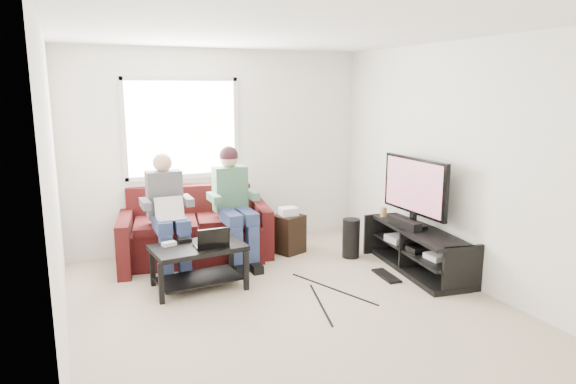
{
  "coord_description": "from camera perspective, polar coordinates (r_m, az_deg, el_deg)",
  "views": [
    {
      "loc": [
        -1.91,
        -4.31,
        2.1
      ],
      "look_at": [
        0.26,
        0.6,
        1.01
      ],
      "focal_mm": 32.0,
      "sensor_mm": 36.0,
      "label": 1
    }
  ],
  "objects": [
    {
      "name": "keyboard_floor",
      "position": [
        5.99,
        10.87,
        -9.13
      ],
      "size": [
        0.2,
        0.46,
        0.02
      ],
      "primitive_type": "cube",
      "rotation": [
        0.0,
        0.0,
        -0.1
      ],
      "color": "black",
      "rests_on": "floor"
    },
    {
      "name": "soundbar",
      "position": [
        6.11,
        12.82,
        -3.4
      ],
      "size": [
        0.12,
        0.5,
        0.1
      ],
      "primitive_type": "cube",
      "color": "black",
      "rests_on": "tv_stand"
    },
    {
      "name": "tv",
      "position": [
        6.09,
        13.88,
        0.46
      ],
      "size": [
        0.12,
        1.1,
        0.81
      ],
      "color": "black",
      "rests_on": "tv_stand"
    },
    {
      "name": "tv_stand",
      "position": [
        6.2,
        14.13,
        -6.46
      ],
      "size": [
        0.67,
        1.6,
        0.51
      ],
      "color": "black",
      "rests_on": "floor"
    },
    {
      "name": "wall_front",
      "position": [
        2.93,
        18.33,
        -4.98
      ],
      "size": [
        4.5,
        0.0,
        4.5
      ],
      "primitive_type": "plane",
      "rotation": [
        -1.57,
        0.0,
        0.0
      ],
      "color": "white",
      "rests_on": "floor"
    },
    {
      "name": "wall_back",
      "position": [
        6.88,
        -7.54,
        4.69
      ],
      "size": [
        4.5,
        0.0,
        4.5
      ],
      "primitive_type": "plane",
      "rotation": [
        1.57,
        0.0,
        0.0
      ],
      "color": "white",
      "rests_on": "floor"
    },
    {
      "name": "drink_cup",
      "position": [
        6.57,
        10.57,
        -2.19
      ],
      "size": [
        0.08,
        0.08,
        0.12
      ],
      "primitive_type": "cylinder",
      "color": "#AC7F4A",
      "rests_on": "tv_stand"
    },
    {
      "name": "window",
      "position": [
        6.72,
        -11.69,
        6.96
      ],
      "size": [
        1.48,
        0.04,
        1.28
      ],
      "color": "white",
      "rests_on": "wall_back"
    },
    {
      "name": "wall_right",
      "position": [
        5.88,
        18.24,
        3.07
      ],
      "size": [
        0.0,
        4.5,
        4.5
      ],
      "primitive_type": "plane",
      "rotation": [
        1.57,
        0.0,
        -1.57
      ],
      "color": "white",
      "rests_on": "floor"
    },
    {
      "name": "wall_left",
      "position": [
        4.39,
        -24.52,
        -0.07
      ],
      "size": [
        0.0,
        4.5,
        4.5
      ],
      "primitive_type": "plane",
      "rotation": [
        1.57,
        0.0,
        1.57
      ],
      "color": "white",
      "rests_on": "floor"
    },
    {
      "name": "console_white",
      "position": [
        5.88,
        16.56,
        -6.83
      ],
      "size": [
        0.3,
        0.22,
        0.06
      ],
      "primitive_type": "cube",
      "color": "silver",
      "rests_on": "tv_stand"
    },
    {
      "name": "subwoofer",
      "position": [
        6.52,
        7.01,
        -5.12
      ],
      "size": [
        0.22,
        0.22,
        0.49
      ],
      "primitive_type": "cylinder",
      "color": "black",
      "rests_on": "floor"
    },
    {
      "name": "ceiling",
      "position": [
        4.75,
        0.1,
        17.52
      ],
      "size": [
        4.5,
        4.5,
        0.0
      ],
      "primitive_type": "plane",
      "rotation": [
        3.14,
        0.0,
        0.0
      ],
      "color": "white",
      "rests_on": "wall_back"
    },
    {
      "name": "console_black",
      "position": [
        6.14,
        14.45,
        -5.9
      ],
      "size": [
        0.38,
        0.3,
        0.07
      ],
      "primitive_type": "cube",
      "color": "black",
      "rests_on": "tv_stand"
    },
    {
      "name": "controller_a",
      "position": [
        5.57,
        -13.09,
        -5.62
      ],
      "size": [
        0.16,
        0.12,
        0.04
      ],
      "primitive_type": "cube",
      "rotation": [
        0.0,
        0.0,
        0.21
      ],
      "color": "silver",
      "rests_on": "coffee_table"
    },
    {
      "name": "end_table",
      "position": [
        6.66,
        0.05,
        -4.5
      ],
      "size": [
        0.33,
        0.33,
        0.6
      ],
      "color": "black",
      "rests_on": "floor"
    },
    {
      "name": "person_right",
      "position": [
        6.23,
        -6.06,
        -0.53
      ],
      "size": [
        0.4,
        0.71,
        1.41
      ],
      "color": "navy",
      "rests_on": "sofa"
    },
    {
      "name": "coffee_table",
      "position": [
        5.55,
        -9.93,
        -7.09
      ],
      "size": [
        1.0,
        0.67,
        0.47
      ],
      "color": "black",
      "rests_on": "floor"
    },
    {
      "name": "laptop_black",
      "position": [
        5.44,
        -8.58,
        -4.77
      ],
      "size": [
        0.38,
        0.3,
        0.24
      ],
      "primitive_type": null,
      "rotation": [
        0.0,
        0.0,
        0.18
      ],
      "color": "black",
      "rests_on": "coffee_table"
    },
    {
      "name": "person_left",
      "position": [
        6.03,
        -13.24,
        -1.75
      ],
      "size": [
        0.4,
        0.7,
        1.36
      ],
      "color": "navy",
      "rests_on": "sofa"
    },
    {
      "name": "controller_c",
      "position": [
        5.72,
        -7.42,
        -4.95
      ],
      "size": [
        0.15,
        0.1,
        0.04
      ],
      "primitive_type": "cube",
      "rotation": [
        0.0,
        0.0,
        0.08
      ],
      "color": "gray",
      "rests_on": "coffee_table"
    },
    {
      "name": "console_grey",
      "position": [
        6.4,
        12.52,
        -5.04
      ],
      "size": [
        0.34,
        0.26,
        0.08
      ],
      "primitive_type": "cube",
      "color": "gray",
      "rests_on": "tv_stand"
    },
    {
      "name": "floor",
      "position": [
        5.17,
        0.09,
        -12.52
      ],
      "size": [
        4.5,
        4.5,
        0.0
      ],
      "primitive_type": "plane",
      "color": "beige",
      "rests_on": "ground"
    },
    {
      "name": "sofa",
      "position": [
        6.54,
        -10.17,
        -4.48
      ],
      "size": [
        2.03,
        1.15,
        0.88
      ],
      "color": "#471311",
      "rests_on": "floor"
    },
    {
      "name": "laptop_silver",
      "position": [
        5.85,
        -12.88,
        -2.32
      ],
      "size": [
        0.36,
        0.28,
        0.24
      ],
      "primitive_type": null,
      "rotation": [
        0.0,
        0.0,
        -0.19
      ],
      "color": "silver",
      "rests_on": "person_left"
    },
    {
      "name": "controller_b",
      "position": [
        5.66,
        -11.41,
        -5.28
      ],
      "size": [
        0.15,
        0.11,
        0.04
      ],
      "primitive_type": "cube",
      "rotation": [
        0.0,
        0.0,
        0.14
      ],
      "color": "black",
      "rests_on": "coffee_table"
    }
  ]
}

